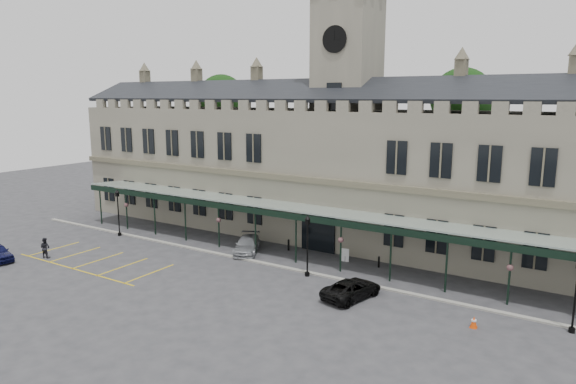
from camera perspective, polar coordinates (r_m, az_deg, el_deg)
The scene contains 18 objects.
ground at distance 36.33m, azimuth -5.14°, elevation -10.84°, with size 140.00×140.00×0.00m, color #303033.
station_building at distance 47.91m, azimuth 6.34°, elevation 2.40°, with size 60.00×10.36×17.30m.
clock_tower at distance 47.50m, azimuth 6.55°, elevation 10.37°, with size 5.60×5.60×24.80m.
canopy at distance 41.44m, azimuth 1.08°, elevation -4.58°, with size 50.00×4.10×4.30m.
kerb at distance 40.53m, azimuth -0.38°, elevation -8.39°, with size 60.00×0.40×0.12m, color gray.
parking_markings at distance 44.90m, azimuth -20.84°, elevation -7.28°, with size 16.00×6.00×0.01m, color gold, non-canonical shape.
tree_behind_left at distance 67.09m, azimuth -7.38°, elevation 10.15°, with size 6.00×6.00×16.00m.
tree_behind_mid at distance 53.31m, azimuth 18.75°, elevation 9.58°, with size 6.00×6.00×16.00m.
lamp_post_left at distance 51.66m, azimuth -18.36°, elevation -1.74°, with size 0.43×0.43×4.54m.
lamp_post_mid at distance 38.08m, azimuth 2.18°, elevation -5.37°, with size 0.44×0.44×4.69m.
lamp_post_right at distance 33.42m, azimuth 29.38°, elevation -9.27°, with size 0.43×0.43×4.52m.
traffic_cone at distance 32.56m, azimuth 19.94°, elevation -13.44°, with size 0.43×0.43×0.69m.
sign_board at distance 42.22m, azimuth 6.37°, elevation -7.00°, with size 0.63×0.12×1.09m.
bollard_left at distance 44.94m, azimuth 0.06°, elevation -5.90°, with size 0.17×0.17×0.98m, color black.
bollard_right at distance 41.26m, azimuth 10.06°, elevation -7.66°, with size 0.16×0.16×0.88m, color black.
car_taxi at distance 44.48m, azimuth -4.58°, elevation -5.85°, with size 1.90×4.67×1.36m, color #94969B.
car_van at distance 34.98m, azimuth 7.08°, elevation -10.63°, with size 2.12×4.59×1.27m, color black.
person_b at distance 47.37m, azimuth -25.38°, elevation -5.62°, with size 0.83×0.65×1.71m, color black.
Camera 1 is at (20.66, -26.78, 13.26)m, focal length 32.00 mm.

